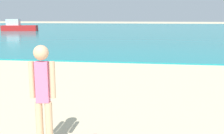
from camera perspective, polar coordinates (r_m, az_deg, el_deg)
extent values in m
cube|color=teal|center=(41.20, 7.51, 7.83)|extent=(160.00, 60.00, 0.06)
cylinder|color=#DDAD84|center=(4.03, -12.93, -12.30)|extent=(0.10, 0.10, 0.76)
cylinder|color=#DDAD84|center=(4.06, -14.82, -12.19)|extent=(0.10, 0.10, 0.76)
cube|color=pink|center=(3.84, -14.32, -3.06)|extent=(0.19, 0.13, 0.57)
sphere|color=#DDAD84|center=(3.77, -14.60, 2.91)|extent=(0.21, 0.21, 0.21)
cylinder|color=#DDAD84|center=(3.80, -12.29, -2.63)|extent=(0.08, 0.08, 0.51)
cylinder|color=#DDAD84|center=(3.87, -16.35, -2.57)|extent=(0.08, 0.08, 0.51)
cube|color=red|center=(37.32, -18.67, 7.69)|extent=(4.56, 2.16, 0.70)
cube|color=silver|center=(37.53, -19.91, 8.76)|extent=(1.73, 1.24, 0.79)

